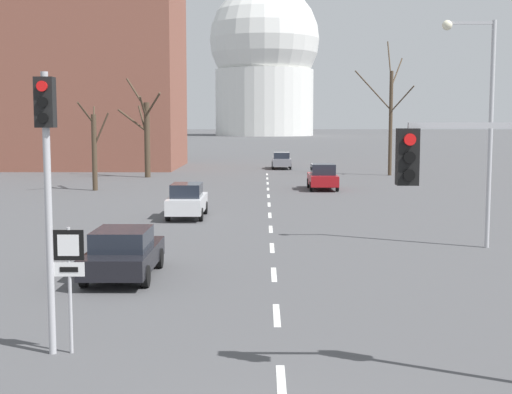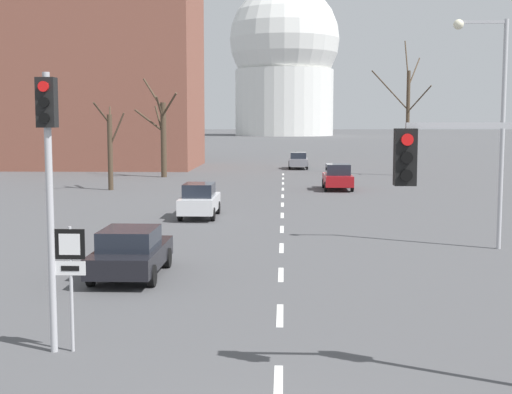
{
  "view_description": "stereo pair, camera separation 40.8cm",
  "coord_description": "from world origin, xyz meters",
  "px_view_note": "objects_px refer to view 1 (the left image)",
  "views": [
    {
      "loc": [
        -0.32,
        -8.23,
        4.58
      ],
      "look_at": [
        -0.46,
        5.64,
        3.1
      ],
      "focal_mm": 50.0,
      "sensor_mm": 36.0,
      "label": 1
    },
    {
      "loc": [
        0.09,
        -8.22,
        4.58
      ],
      "look_at": [
        -0.46,
        5.64,
        3.1
      ],
      "focal_mm": 50.0,
      "sensor_mm": 36.0,
      "label": 2
    }
  ],
  "objects_px": {
    "sedan_near_left": "(123,252)",
    "sedan_mid_centre": "(281,160)",
    "street_lamp_right": "(482,110)",
    "sedan_near_right": "(187,200)",
    "traffic_signal_near_right": "(489,178)",
    "sedan_far_left": "(323,177)",
    "traffic_signal_near_left": "(47,161)",
    "route_sign_post": "(69,268)"
  },
  "relations": [
    {
      "from": "traffic_signal_near_left",
      "to": "sedan_mid_centre",
      "type": "distance_m",
      "value": 55.47
    },
    {
      "from": "traffic_signal_near_right",
      "to": "street_lamp_right",
      "type": "bearing_deg",
      "value": 73.67
    },
    {
      "from": "sedan_mid_centre",
      "to": "sedan_far_left",
      "type": "bearing_deg",
      "value": -83.93
    },
    {
      "from": "street_lamp_right",
      "to": "sedan_near_right",
      "type": "height_order",
      "value": "street_lamp_right"
    },
    {
      "from": "traffic_signal_near_right",
      "to": "sedan_near_right",
      "type": "distance_m",
      "value": 22.97
    },
    {
      "from": "sedan_near_right",
      "to": "sedan_far_left",
      "type": "distance_m",
      "value": 15.99
    },
    {
      "from": "traffic_signal_near_left",
      "to": "sedan_near_right",
      "type": "height_order",
      "value": "traffic_signal_near_left"
    },
    {
      "from": "traffic_signal_near_left",
      "to": "sedan_far_left",
      "type": "bearing_deg",
      "value": 76.54
    },
    {
      "from": "sedan_mid_centre",
      "to": "street_lamp_right",
      "type": "bearing_deg",
      "value": -82.0
    },
    {
      "from": "sedan_near_left",
      "to": "sedan_mid_centre",
      "type": "bearing_deg",
      "value": 83.07
    },
    {
      "from": "sedan_near_left",
      "to": "route_sign_post",
      "type": "bearing_deg",
      "value": -87.48
    },
    {
      "from": "sedan_mid_centre",
      "to": "sedan_far_left",
      "type": "relative_size",
      "value": 1.06
    },
    {
      "from": "traffic_signal_near_left",
      "to": "route_sign_post",
      "type": "bearing_deg",
      "value": 4.87
    },
    {
      "from": "street_lamp_right",
      "to": "sedan_mid_centre",
      "type": "relative_size",
      "value": 1.82
    },
    {
      "from": "sedan_near_left",
      "to": "sedan_mid_centre",
      "type": "relative_size",
      "value": 0.95
    },
    {
      "from": "street_lamp_right",
      "to": "sedan_mid_centre",
      "type": "height_order",
      "value": "street_lamp_right"
    },
    {
      "from": "sedan_mid_centre",
      "to": "traffic_signal_near_right",
      "type": "bearing_deg",
      "value": -87.9
    },
    {
      "from": "traffic_signal_near_right",
      "to": "sedan_near_left",
      "type": "relative_size",
      "value": 1.12
    },
    {
      "from": "traffic_signal_near_right",
      "to": "street_lamp_right",
      "type": "relative_size",
      "value": 0.59
    },
    {
      "from": "street_lamp_right",
      "to": "sedan_near_left",
      "type": "bearing_deg",
      "value": -156.75
    },
    {
      "from": "traffic_signal_near_left",
      "to": "sedan_near_left",
      "type": "distance_m",
      "value": 7.56
    },
    {
      "from": "traffic_signal_near_left",
      "to": "street_lamp_right",
      "type": "height_order",
      "value": "street_lamp_right"
    },
    {
      "from": "traffic_signal_near_left",
      "to": "sedan_far_left",
      "type": "relative_size",
      "value": 1.31
    },
    {
      "from": "sedan_far_left",
      "to": "sedan_mid_centre",
      "type": "bearing_deg",
      "value": 96.07
    },
    {
      "from": "route_sign_post",
      "to": "sedan_mid_centre",
      "type": "bearing_deg",
      "value": 84.24
    },
    {
      "from": "street_lamp_right",
      "to": "sedan_near_right",
      "type": "bearing_deg",
      "value": 145.11
    },
    {
      "from": "traffic_signal_near_right",
      "to": "sedan_mid_centre",
      "type": "xyz_separation_m",
      "value": [
        -2.08,
        56.64,
        -2.79
      ]
    },
    {
      "from": "sedan_near_left",
      "to": "street_lamp_right",
      "type": "bearing_deg",
      "value": 23.25
    },
    {
      "from": "route_sign_post",
      "to": "street_lamp_right",
      "type": "relative_size",
      "value": 0.31
    },
    {
      "from": "sedan_near_right",
      "to": "traffic_signal_near_right",
      "type": "bearing_deg",
      "value": -70.93
    },
    {
      "from": "street_lamp_right",
      "to": "sedan_mid_centre",
      "type": "xyz_separation_m",
      "value": [
        -6.05,
        43.06,
        -4.15
      ]
    },
    {
      "from": "street_lamp_right",
      "to": "sedan_near_left",
      "type": "xyz_separation_m",
      "value": [
        -11.91,
        -5.11,
        -4.23
      ]
    },
    {
      "from": "sedan_near_left",
      "to": "sedan_far_left",
      "type": "xyz_separation_m",
      "value": [
        8.09,
        27.14,
        0.12
      ]
    },
    {
      "from": "traffic_signal_near_right",
      "to": "sedan_far_left",
      "type": "distance_m",
      "value": 35.72
    },
    {
      "from": "traffic_signal_near_right",
      "to": "sedan_near_left",
      "type": "height_order",
      "value": "traffic_signal_near_right"
    },
    {
      "from": "traffic_signal_near_left",
      "to": "street_lamp_right",
      "type": "distance_m",
      "value": 17.0
    },
    {
      "from": "traffic_signal_near_left",
      "to": "sedan_far_left",
      "type": "xyz_separation_m",
      "value": [
        8.15,
        34.05,
        -2.96
      ]
    },
    {
      "from": "route_sign_post",
      "to": "sedan_near_right",
      "type": "relative_size",
      "value": 0.61
    },
    {
      "from": "sedan_near_right",
      "to": "sedan_far_left",
      "type": "bearing_deg",
      "value": 61.57
    },
    {
      "from": "traffic_signal_near_left",
      "to": "sedan_mid_centre",
      "type": "xyz_separation_m",
      "value": [
        5.91,
        55.08,
        -3.0
      ]
    },
    {
      "from": "street_lamp_right",
      "to": "sedan_near_left",
      "type": "relative_size",
      "value": 1.92
    },
    {
      "from": "street_lamp_right",
      "to": "sedan_near_right",
      "type": "xyz_separation_m",
      "value": [
        -11.43,
        7.97,
        -4.15
      ]
    }
  ]
}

